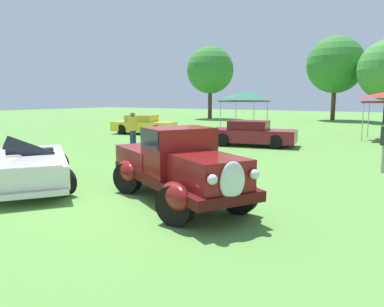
% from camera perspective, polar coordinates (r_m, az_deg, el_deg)
% --- Properties ---
extents(ground_plane, '(120.00, 120.00, 0.00)m').
position_cam_1_polar(ground_plane, '(8.54, -6.17, -7.41)').
color(ground_plane, '#568C3D').
extents(feature_pickup_truck, '(4.62, 3.46, 1.70)m').
position_cam_1_polar(feature_pickup_truck, '(8.32, -2.29, -1.66)').
color(feature_pickup_truck, '#400B0B').
rests_on(feature_pickup_truck, ground_plane).
extents(neighbor_convertible, '(4.55, 3.95, 1.40)m').
position_cam_1_polar(neighbor_convertible, '(10.67, -23.54, -1.68)').
color(neighbor_convertible, silver).
rests_on(neighbor_convertible, ground_plane).
extents(show_car_yellow, '(4.30, 2.58, 1.22)m').
position_cam_1_polar(show_car_yellow, '(24.32, -7.47, 4.39)').
color(show_car_yellow, yellow).
rests_on(show_car_yellow, ground_plane).
extents(show_car_burgundy, '(4.42, 2.44, 1.22)m').
position_cam_1_polar(show_car_burgundy, '(18.42, 9.08, 3.04)').
color(show_car_burgundy, maroon).
rests_on(show_car_burgundy, ground_plane).
extents(spectator_by_row, '(0.27, 0.41, 1.69)m').
position_cam_1_polar(spectator_by_row, '(17.07, -9.06, 3.66)').
color(spectator_by_row, '#283351').
rests_on(spectator_by_row, ground_plane).
extents(canopy_tent_left_field, '(2.63, 2.63, 2.71)m').
position_cam_1_polar(canopy_tent_left_field, '(25.32, 8.07, 8.67)').
color(canopy_tent_left_field, '#B7B7BC').
rests_on(canopy_tent_left_field, ground_plane).
extents(treeline_far_left, '(5.13, 5.13, 7.89)m').
position_cam_1_polar(treeline_far_left, '(41.97, 2.81, 12.62)').
color(treeline_far_left, '#47331E').
rests_on(treeline_far_left, ground_plane).
extents(treeline_mid_left, '(5.72, 5.72, 8.49)m').
position_cam_1_polar(treeline_mid_left, '(41.41, 21.13, 12.56)').
color(treeline_mid_left, '#47331E').
rests_on(treeline_mid_left, ground_plane).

